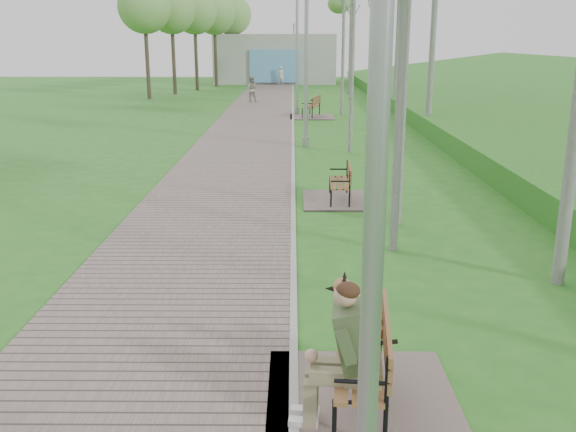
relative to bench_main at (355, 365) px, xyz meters
name	(u,v)px	position (x,y,z in m)	size (l,w,h in m)	color
walkway	(250,131)	(-2.36, 20.30, -0.47)	(3.50, 67.00, 0.04)	#6F5D5A
kerb	(293,131)	(-0.61, 20.30, -0.46)	(0.10, 67.00, 0.05)	#999993
building_north	(275,59)	(-2.11, 49.77, 1.51)	(10.00, 5.20, 4.00)	#9E9E99
bench_main	(355,365)	(0.00, 0.00, 0.00)	(1.97, 2.19, 1.72)	#6F5D5A
bench_second	(339,193)	(0.46, 8.65, -0.29)	(1.75, 1.94, 1.07)	#6F5D5A
bench_third	(311,112)	(0.26, 25.06, -0.25)	(2.06, 2.29, 1.27)	#6F5D5A
lamp_post_near	(373,258)	(-0.18, -2.46, 2.00)	(0.21, 0.21, 5.31)	#94979B
lamp_post_second	(306,67)	(-0.17, 16.48, 2.23)	(0.22, 0.22, 5.81)	#94979B
lamp_post_third	(297,59)	(-0.42, 26.36, 2.20)	(0.22, 0.22, 5.74)	#94979B
lamp_post_far	(294,56)	(-0.53, 48.88, 1.77)	(0.19, 0.19, 4.83)	#94979B
pedestrian_near	(281,76)	(-1.58, 46.68, 0.28)	(0.56, 0.36, 1.52)	beige
pedestrian_far	(251,89)	(-3.07, 32.62, 0.26)	(0.73, 0.57, 1.50)	gray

